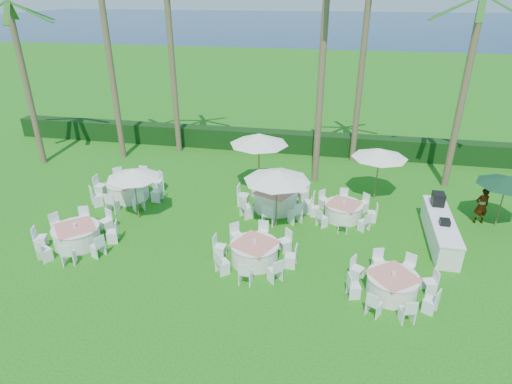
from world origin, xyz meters
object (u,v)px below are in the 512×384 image
at_px(banquet_table_d, 128,189).
at_px(banquet_table_e, 275,200).
at_px(staff_person, 482,206).
at_px(umbrella_a, 133,173).
at_px(umbrella_b, 277,175).
at_px(buffet_table, 440,229).
at_px(umbrella_green, 508,181).
at_px(banquet_table_a, 77,235).
at_px(banquet_table_f, 343,211).
at_px(umbrella_d, 380,153).
at_px(banquet_table_b, 255,252).
at_px(umbrella_c, 259,139).
at_px(banquet_table_c, 392,285).

distance_m(banquet_table_d, banquet_table_e, 6.97).
bearing_deg(staff_person, umbrella_a, -2.71).
xyz_separation_m(umbrella_a, umbrella_b, (5.93, 0.39, 0.24)).
xyz_separation_m(umbrella_b, buffet_table, (6.44, 0.17, -1.81)).
relative_size(umbrella_b, umbrella_green, 1.15).
xyz_separation_m(banquet_table_d, staff_person, (15.58, 0.59, 0.36)).
relative_size(banquet_table_a, banquet_table_d, 0.90).
xyz_separation_m(umbrella_a, staff_person, (14.28, 2.34, -1.29)).
bearing_deg(umbrella_b, banquet_table_d, 169.33).
distance_m(banquet_table_d, banquet_table_f, 9.95).
relative_size(banquet_table_a, umbrella_d, 1.19).
xyz_separation_m(banquet_table_b, banquet_table_d, (-6.84, 3.98, 0.04)).
xyz_separation_m(banquet_table_e, umbrella_b, (0.26, -1.58, 1.88)).
bearing_deg(umbrella_green, banquet_table_d, -178.24).
bearing_deg(banquet_table_a, umbrella_b, 20.90).
height_order(umbrella_a, umbrella_b, umbrella_b).
relative_size(banquet_table_d, buffet_table, 0.80).
height_order(banquet_table_d, umbrella_green, umbrella_green).
relative_size(umbrella_d, umbrella_green, 1.09).
distance_m(banquet_table_a, buffet_table, 14.08).
relative_size(banquet_table_f, buffet_table, 0.67).
height_order(banquet_table_d, umbrella_a, umbrella_a).
bearing_deg(staff_person, banquet_table_a, 4.84).
bearing_deg(umbrella_b, banquet_table_b, -98.38).
height_order(banquet_table_f, umbrella_a, umbrella_a).
height_order(umbrella_a, staff_person, umbrella_a).
height_order(banquet_table_e, umbrella_green, umbrella_green).
bearing_deg(banquet_table_a, banquet_table_b, 1.47).
distance_m(umbrella_a, umbrella_green, 15.13).
xyz_separation_m(umbrella_a, umbrella_c, (4.60, 3.63, 0.58)).
xyz_separation_m(umbrella_green, staff_person, (-0.68, 0.10, -1.25)).
xyz_separation_m(umbrella_c, buffet_table, (7.76, -3.07, -2.16)).
bearing_deg(banquet_table_e, banquet_table_b, -91.68).
distance_m(banquet_table_a, umbrella_c, 8.82).
bearing_deg(banquet_table_e, umbrella_green, 1.73).
distance_m(banquet_table_e, umbrella_d, 5.17).
height_order(banquet_table_c, banquet_table_f, banquet_table_c).
bearing_deg(banquet_table_e, staff_person, 2.50).
distance_m(umbrella_b, staff_person, 8.72).
height_order(banquet_table_b, banquet_table_e, banquet_table_e).
bearing_deg(staff_person, banquet_table_e, -9.53).
relative_size(banquet_table_b, banquet_table_c, 1.06).
bearing_deg(banquet_table_c, umbrella_b, 140.14).
height_order(banquet_table_a, banquet_table_e, banquet_table_e).
xyz_separation_m(banquet_table_a, banquet_table_b, (6.94, 0.18, -0.00)).
bearing_deg(buffet_table, banquet_table_b, -157.77).
bearing_deg(umbrella_a, banquet_table_f, 10.73).
xyz_separation_m(banquet_table_a, umbrella_d, (11.51, 6.33, 1.85)).
relative_size(banquet_table_e, umbrella_d, 1.37).
height_order(buffet_table, staff_person, staff_person).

